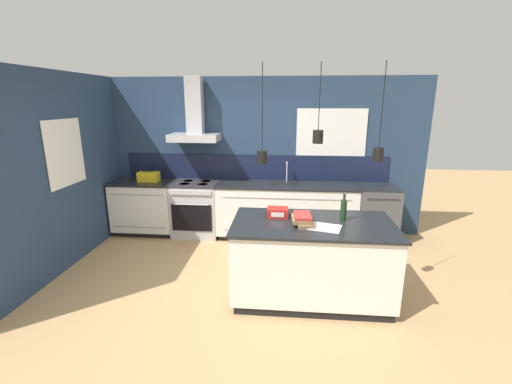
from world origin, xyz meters
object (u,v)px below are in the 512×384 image
object	(u,v)px
dishwasher	(375,214)
yellow_toolbox	(149,177)
book_stack	(302,219)
red_supply_box	(278,212)
oven_range	(197,209)
bottle_on_island	(344,210)

from	to	relation	value
dishwasher	yellow_toolbox	xyz separation A→B (m)	(-3.74, 0.00, 0.54)
dishwasher	book_stack	bearing A→B (deg)	-124.49
red_supply_box	oven_range	bearing A→B (deg)	131.30
bottle_on_island	red_supply_box	bearing A→B (deg)	175.81
oven_range	dishwasher	size ratio (longest dim) A/B	1.00
oven_range	dishwasher	bearing A→B (deg)	0.08
dishwasher	red_supply_box	world-z (taller)	red_supply_box
oven_range	book_stack	distance (m)	2.54
oven_range	book_stack	world-z (taller)	book_stack
red_supply_box	bottle_on_island	bearing A→B (deg)	-4.19
red_supply_box	book_stack	bearing A→B (deg)	-38.98
book_stack	yellow_toolbox	bearing A→B (deg)	143.51
dishwasher	red_supply_box	size ratio (longest dim) A/B	3.73
oven_range	bottle_on_island	size ratio (longest dim) A/B	2.98
dishwasher	yellow_toolbox	world-z (taller)	yellow_toolbox
book_stack	yellow_toolbox	size ratio (longest dim) A/B	1.01
bottle_on_island	red_supply_box	size ratio (longest dim) A/B	1.25
oven_range	red_supply_box	xyz separation A→B (m)	(1.41, -1.61, 0.51)
book_stack	yellow_toolbox	world-z (taller)	yellow_toolbox
book_stack	red_supply_box	bearing A→B (deg)	141.02
book_stack	yellow_toolbox	distance (m)	3.08
dishwasher	oven_range	bearing A→B (deg)	-179.92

